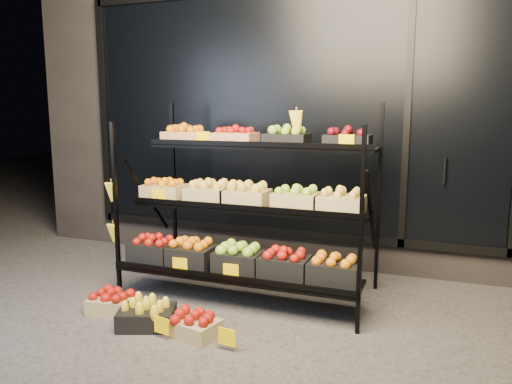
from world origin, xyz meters
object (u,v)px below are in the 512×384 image
at_px(floor_crate_left, 113,301).
at_px(floor_crate_midright, 194,324).
at_px(floor_crate_midleft, 147,314).
at_px(display_rack, 246,206).

distance_m(floor_crate_left, floor_crate_midright, 0.82).
height_order(floor_crate_left, floor_crate_midright, floor_crate_left).
height_order(floor_crate_midleft, floor_crate_midright, floor_crate_midleft).
height_order(display_rack, floor_crate_midleft, display_rack).
bearing_deg(floor_crate_midright, floor_crate_midleft, -169.13).
xyz_separation_m(floor_crate_left, floor_crate_midright, (0.80, -0.15, -0.00)).
bearing_deg(display_rack, floor_crate_midright, -93.57).
relative_size(floor_crate_left, floor_crate_midright, 0.99).
bearing_deg(floor_crate_midright, floor_crate_left, -177.74).
bearing_deg(floor_crate_left, floor_crate_midright, -19.68).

